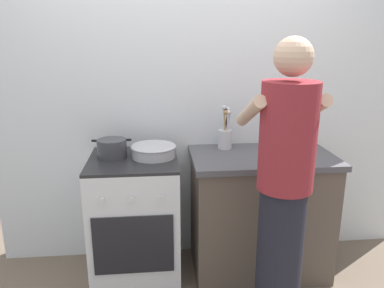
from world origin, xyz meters
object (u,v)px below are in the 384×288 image
Objects in this scene: spice_bottle at (275,148)px; oil_bottle at (293,140)px; utensil_crock at (225,135)px; pot at (112,148)px; mixing_bowl at (153,150)px; stove_range at (136,219)px; person at (283,195)px.

spice_bottle is 0.37× the size of oil_bottle.
spice_bottle is at bearing -25.32° from utensil_crock.
mixing_bowl is (0.28, -0.01, -0.02)m from pot.
person is (0.85, -0.60, 0.41)m from stove_range.
mixing_bowl is at bearing 179.94° from spice_bottle.
person reaches higher than pot.
pot is 1.13m from spice_bottle.
spice_bottle is at bearing -174.15° from oil_bottle.
person is (-0.28, -0.64, -0.13)m from oil_bottle.
mixing_bowl is at bearing 138.49° from person.
spice_bottle is 0.05× the size of person.
spice_bottle is (0.33, -0.16, -0.06)m from utensil_crock.
person reaches higher than mixing_bowl.
stove_range is 11.04× the size of spice_bottle.
person is at bearing -35.21° from stove_range.
stove_range is 1.11m from spice_bottle.
pot is 3.25× the size of spice_bottle.
spice_bottle is 0.65m from person.
utensil_crock is 0.19× the size of person.
oil_bottle reaches higher than pot.
stove_range is 0.88m from utensil_crock.
utensil_crock reaches higher than oil_bottle.
stove_range is at bearing -177.92° from oil_bottle.
mixing_bowl is at bearing -163.62° from utensil_crock.
spice_bottle is (1.13, -0.01, -0.02)m from pot.
utensil_crock reaches higher than pot.
oil_bottle is at bearing 66.50° from person.
spice_bottle is at bearing -0.66° from pot.
pot is 0.28m from mixing_bowl.
oil_bottle reaches higher than mixing_bowl.
person is (-0.15, -0.63, -0.08)m from spice_bottle.
pot is 0.82m from utensil_crock.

